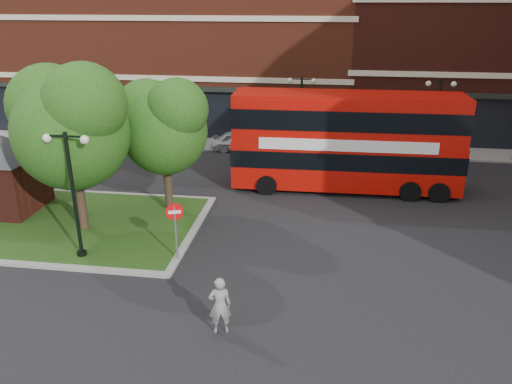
# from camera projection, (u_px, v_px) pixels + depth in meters

# --- Properties ---
(ground) EXTENTS (120.00, 120.00, 0.00)m
(ground) POSITION_uv_depth(u_px,v_px,m) (221.00, 271.00, 18.33)
(ground) COLOR black
(ground) RESTS_ON ground
(pavement_far) EXTENTS (44.00, 3.00, 0.12)m
(pavement_far) POSITION_uv_depth(u_px,v_px,m) (271.00, 146.00, 33.53)
(pavement_far) COLOR slate
(pavement_far) RESTS_ON ground
(terrace_far_left) EXTENTS (26.00, 12.00, 14.00)m
(terrace_far_left) POSITION_uv_depth(u_px,v_px,m) (181.00, 30.00, 38.96)
(terrace_far_left) COLOR maroon
(terrace_far_left) RESTS_ON ground
(terrace_far_right) EXTENTS (18.00, 12.00, 16.00)m
(terrace_far_right) POSITION_uv_depth(u_px,v_px,m) (478.00, 18.00, 35.73)
(terrace_far_right) COLOR #471911
(terrace_far_right) RESTS_ON ground
(traffic_island) EXTENTS (12.60, 7.60, 0.15)m
(traffic_island) POSITION_uv_depth(u_px,v_px,m) (58.00, 223.00, 22.12)
(traffic_island) COLOR gray
(traffic_island) RESTS_ON ground
(kiosk) EXTENTS (6.51, 6.51, 3.60)m
(kiosk) POSITION_uv_depth(u_px,v_px,m) (0.00, 165.00, 22.61)
(kiosk) COLOR #471911
(kiosk) RESTS_ON traffic_island
(tree_island_west) EXTENTS (5.40, 4.71, 7.21)m
(tree_island_west) POSITION_uv_depth(u_px,v_px,m) (69.00, 121.00, 19.82)
(tree_island_west) COLOR #2D2116
(tree_island_west) RESTS_ON ground
(tree_island_east) EXTENTS (4.46, 3.90, 6.29)m
(tree_island_east) POSITION_uv_depth(u_px,v_px,m) (163.00, 123.00, 21.92)
(tree_island_east) COLOR #2D2116
(tree_island_east) RESTS_ON ground
(lamp_island) EXTENTS (1.72, 0.36, 5.00)m
(lamp_island) POSITION_uv_depth(u_px,v_px,m) (73.00, 190.00, 18.20)
(lamp_island) COLOR black
(lamp_island) RESTS_ON ground
(lamp_far_left) EXTENTS (1.72, 0.36, 5.00)m
(lamp_far_left) POSITION_uv_depth(u_px,v_px,m) (301.00, 113.00, 30.41)
(lamp_far_left) COLOR black
(lamp_far_left) RESTS_ON ground
(lamp_far_right) EXTENTS (1.72, 0.36, 5.00)m
(lamp_far_right) POSITION_uv_depth(u_px,v_px,m) (437.00, 117.00, 29.37)
(lamp_far_right) COLOR black
(lamp_far_right) RESTS_ON ground
(bus) EXTENTS (11.50, 2.84, 4.38)m
(bus) POSITION_uv_depth(u_px,v_px,m) (346.00, 135.00, 25.22)
(bus) COLOR #B00D07
(bus) RESTS_ON ground
(woman) EXTENTS (0.77, 0.61, 1.85)m
(woman) POSITION_uv_depth(u_px,v_px,m) (220.00, 306.00, 14.67)
(woman) COLOR gray
(woman) RESTS_ON ground
(car_silver) EXTENTS (3.81, 1.70, 1.27)m
(car_silver) POSITION_uv_depth(u_px,v_px,m) (240.00, 141.00, 32.57)
(car_silver) COLOR #B5B9BD
(car_silver) RESTS_ON ground
(car_white) EXTENTS (3.87, 1.57, 1.25)m
(car_white) POSITION_uv_depth(u_px,v_px,m) (391.00, 151.00, 30.49)
(car_white) COLOR silver
(car_white) RESTS_ON ground
(no_entry_sign) EXTENTS (0.64, 0.27, 2.39)m
(no_entry_sign) POSITION_uv_depth(u_px,v_px,m) (175.00, 221.00, 18.39)
(no_entry_sign) COLOR slate
(no_entry_sign) RESTS_ON ground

